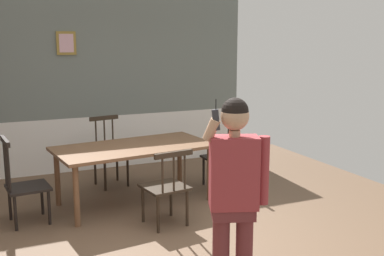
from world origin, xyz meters
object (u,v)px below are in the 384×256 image
at_px(chair_near_window, 110,154).
at_px(chair_at_table_head, 223,155).
at_px(chair_by_doorway, 166,187).
at_px(person_figure, 235,188).
at_px(dining_table, 134,151).
at_px(chair_opposite_corner, 24,184).

height_order(chair_near_window, chair_at_table_head, chair_near_window).
xyz_separation_m(chair_by_doorway, person_figure, (-0.08, -1.76, 0.51)).
bearing_deg(chair_at_table_head, chair_by_doorway, 129.43).
bearing_deg(chair_near_window, chair_at_table_head, 143.28).
xyz_separation_m(chair_by_doorway, chair_at_table_head, (1.29, 1.06, 0.01)).
distance_m(dining_table, chair_at_table_head, 1.42).
bearing_deg(chair_near_window, chair_by_doorway, 86.35).
xyz_separation_m(dining_table, chair_at_table_head, (1.39, 0.16, -0.22)).
height_order(chair_at_table_head, chair_opposite_corner, chair_opposite_corner).
bearing_deg(chair_near_window, person_figure, 81.69).
distance_m(chair_near_window, chair_by_doorway, 1.81).
xyz_separation_m(dining_table, chair_by_doorway, (0.11, -0.90, -0.23)).
relative_size(dining_table, chair_near_window, 2.08).
relative_size(dining_table, chair_at_table_head, 2.09).
bearing_deg(chair_opposite_corner, chair_near_window, 123.77).
relative_size(chair_at_table_head, person_figure, 0.60).
bearing_deg(person_figure, chair_opposite_corner, -39.81).
height_order(chair_near_window, chair_opposite_corner, chair_opposite_corner).
height_order(dining_table, chair_by_doorway, chair_by_doorway).
distance_m(chair_by_doorway, person_figure, 1.83).
height_order(dining_table, person_figure, person_figure).
bearing_deg(person_figure, chair_at_table_head, -95.41).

